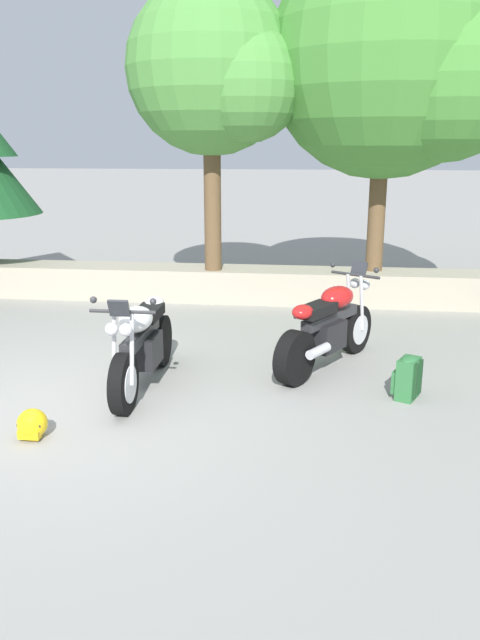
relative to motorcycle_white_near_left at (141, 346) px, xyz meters
name	(u,v)px	position (x,y,z in m)	size (l,w,h in m)	color
ground_plane	(64,407)	(-0.66, -0.63, -0.49)	(120.00, 120.00, 0.00)	gray
stone_wall	(168,282)	(-0.66, 4.17, -0.21)	(36.00, 0.80, 0.55)	#A89E89
motorcycle_white_near_left	(141,346)	(0.00, 0.00, 0.00)	(0.67, 2.06, 1.18)	black
motorcycle_red_centre	(329,328)	(2.04, 0.93, 0.00)	(1.22, 1.85, 1.18)	black
rider_backpack	(407,377)	(2.85, 0.02, -0.24)	(0.33, 0.35, 0.47)	#2D6B38
rider_helmet	(32,424)	(-0.68, -1.35, -0.35)	(0.28, 0.28, 0.28)	yellow
leafy_tree_mid_left	(218,73)	(0.29, 3.92, 3.17)	(2.78, 2.65, 4.50)	brown
leafy_tree_mid_right	(398,63)	(3.02, 4.16, 3.30)	(3.85, 3.67, 5.16)	brown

